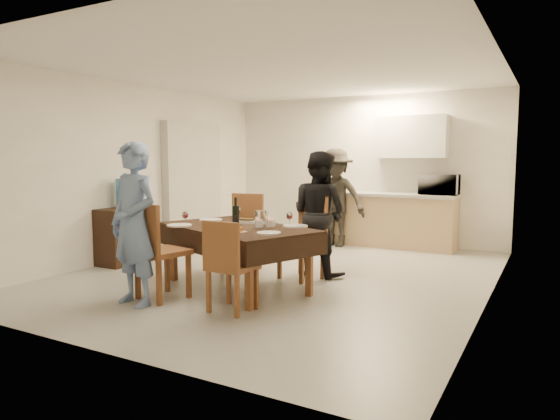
{
  "coord_description": "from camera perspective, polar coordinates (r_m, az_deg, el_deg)",
  "views": [
    {
      "loc": [
        3.07,
        -5.59,
        1.51
      ],
      "look_at": [
        0.13,
        -0.3,
        0.87
      ],
      "focal_mm": 32.0,
      "sensor_mm": 36.0,
      "label": 1
    }
  ],
  "objects": [
    {
      "name": "wine_glass_c",
      "position": [
        6.09,
        -4.93,
        -0.43
      ],
      "size": [
        0.09,
        0.09,
        0.21
      ],
      "primitive_type": null,
      "color": "white",
      "rests_on": "dining_table"
    },
    {
      "name": "plate_far_right",
      "position": [
        5.7,
        1.76,
        -1.84
      ],
      "size": [
        0.28,
        0.28,
        0.02
      ],
      "primitive_type": "cylinder",
      "color": "white",
      "rests_on": "dining_table"
    },
    {
      "name": "plate_far_left",
      "position": [
        6.34,
        -7.93,
        -1.1
      ],
      "size": [
        0.29,
        0.29,
        0.02
      ],
      "primitive_type": "cylinder",
      "color": "white",
      "rests_on": "dining_table"
    },
    {
      "name": "chair_far_left",
      "position": [
        6.55,
        -5.01,
        -1.76
      ],
      "size": [
        0.51,
        0.51,
        0.55
      ],
      "rotation": [
        0.0,
        0.0,
        3.24
      ],
      "color": "brown",
      "rests_on": "floor"
    },
    {
      "name": "wall_front",
      "position": [
        4.03,
        -20.78,
        2.68
      ],
      "size": [
        5.0,
        0.02,
        2.6
      ],
      "primitive_type": "cube",
      "color": "white",
      "rests_on": "floor"
    },
    {
      "name": "wine_glass_b",
      "position": [
        5.67,
        1.09,
        -1.09
      ],
      "size": [
        0.08,
        0.08,
        0.17
      ],
      "primitive_type": null,
      "color": "white",
      "rests_on": "dining_table"
    },
    {
      "name": "wine_bottle",
      "position": [
        5.8,
        -5.09,
        -0.15
      ],
      "size": [
        0.08,
        0.08,
        0.33
      ],
      "primitive_type": null,
      "color": "black",
      "rests_on": "dining_table"
    },
    {
      "name": "stub_partition",
      "position": [
        8.75,
        -9.91,
        2.92
      ],
      "size": [
        0.15,
        1.4,
        2.1
      ],
      "primitive_type": "cube",
      "color": "beige",
      "rests_on": "floor"
    },
    {
      "name": "plate_near_left",
      "position": [
        5.87,
        -11.45,
        -1.72
      ],
      "size": [
        0.28,
        0.28,
        0.02
      ],
      "primitive_type": "cylinder",
      "color": "white",
      "rests_on": "dining_table"
    },
    {
      "name": "plate_near_right",
      "position": [
        5.18,
        -1.28,
        -2.64
      ],
      "size": [
        0.25,
        0.25,
        0.01
      ],
      "primitive_type": "cylinder",
      "color": "white",
      "rests_on": "dining_table"
    },
    {
      "name": "savoury_tart",
      "position": [
        5.38,
        -6.32,
        -2.16
      ],
      "size": [
        0.49,
        0.43,
        0.05
      ],
      "primitive_type": "cube",
      "rotation": [
        0.0,
        0.0,
        -0.36
      ],
      "color": "#D0843D",
      "rests_on": "dining_table"
    },
    {
      "name": "salad_bowl",
      "position": [
        5.74,
        -1.45,
        -1.48
      ],
      "size": [
        0.2,
        0.2,
        0.08
      ],
      "primitive_type": "cylinder",
      "color": "white",
      "rests_on": "dining_table"
    },
    {
      "name": "person_near",
      "position": [
        5.28,
        -16.34,
        -1.53
      ],
      "size": [
        0.66,
        0.48,
        1.67
      ],
      "primitive_type": "imported",
      "rotation": [
        0.0,
        0.0,
        -0.14
      ],
      "color": "#627CB1",
      "rests_on": "floor"
    },
    {
      "name": "mushroom_dish",
      "position": [
        6.01,
        -3.85,
        -1.35
      ],
      "size": [
        0.21,
        0.21,
        0.04
      ],
      "primitive_type": "cylinder",
      "color": "white",
      "rests_on": "dining_table"
    },
    {
      "name": "chair_far_right",
      "position": [
        6.09,
        2.02,
        -2.25
      ],
      "size": [
        0.59,
        0.6,
        0.56
      ],
      "rotation": [
        0.0,
        0.0,
        2.84
      ],
      "color": "brown",
      "rests_on": "floor"
    },
    {
      "name": "upper_cabinet",
      "position": [
        8.7,
        14.71,
        8.07
      ],
      "size": [
        1.2,
        0.34,
        0.7
      ],
      "primitive_type": "cube",
      "color": "white",
      "rests_on": "wall_back"
    },
    {
      "name": "wine_glass_a",
      "position": [
        5.87,
        -10.78,
        -0.96
      ],
      "size": [
        0.08,
        0.08,
        0.17
      ],
      "primitive_type": null,
      "color": "white",
      "rests_on": "dining_table"
    },
    {
      "name": "microwave",
      "position": [
        8.45,
        17.75,
        2.78
      ],
      "size": [
        0.59,
        0.4,
        0.33
      ],
      "primitive_type": "imported",
      "rotation": [
        0.0,
        0.0,
        3.14
      ],
      "color": "white",
      "rests_on": "kitchen_worktop"
    },
    {
      "name": "chair_near_right",
      "position": [
        4.85,
        -6.04,
        -5.35
      ],
      "size": [
        0.42,
        0.42,
        0.49
      ],
      "rotation": [
        0.0,
        0.0,
        -0.01
      ],
      "color": "brown",
      "rests_on": "floor"
    },
    {
      "name": "person_far",
      "position": [
        6.38,
        4.45,
        -0.42
      ],
      "size": [
        0.88,
        0.75,
        1.59
      ],
      "primitive_type": "imported",
      "rotation": [
        0.0,
        0.0,
        2.92
      ],
      "color": "black",
      "rests_on": "floor"
    },
    {
      "name": "wall_back",
      "position": [
        9.13,
        9.4,
        4.63
      ],
      "size": [
        5.0,
        0.02,
        2.6
      ],
      "primitive_type": "cube",
      "color": "white",
      "rests_on": "floor"
    },
    {
      "name": "chair_near_left",
      "position": [
        5.38,
        -14.0,
        -3.52
      ],
      "size": [
        0.56,
        0.56,
        0.56
      ],
      "rotation": [
        0.0,
        0.0,
        -0.21
      ],
      "color": "brown",
      "rests_on": "floor"
    },
    {
      "name": "kitchen_base_cabinet",
      "position": [
        8.7,
        12.32,
        -1.24
      ],
      "size": [
        2.2,
        0.6,
        0.86
      ],
      "primitive_type": "cube",
      "color": "tan",
      "rests_on": "floor"
    },
    {
      "name": "water_pitcher",
      "position": [
        5.51,
        -2.22,
        -1.12
      ],
      "size": [
        0.13,
        0.13,
        0.21
      ],
      "primitive_type": "cylinder",
      "color": "white",
      "rests_on": "dining_table"
    },
    {
      "name": "ceiling",
      "position": [
        6.47,
        0.28,
        15.73
      ],
      "size": [
        5.0,
        6.0,
        0.02
      ],
      "primitive_type": "cube",
      "color": "white",
      "rests_on": "wall_back"
    },
    {
      "name": "floor",
      "position": [
        6.56,
        0.27,
        -7.28
      ],
      "size": [
        5.0,
        6.0,
        0.02
      ],
      "primitive_type": "cube",
      "color": "#A2A39E",
      "rests_on": "ground"
    },
    {
      "name": "dining_table",
      "position": [
        5.75,
        -4.94,
        -2.2
      ],
      "size": [
        2.11,
        1.68,
        0.72
      ],
      "rotation": [
        0.0,
        0.0,
        -0.37
      ],
      "color": "black",
      "rests_on": "floor"
    },
    {
      "name": "wall_right",
      "position": [
        5.63,
        23.24,
        3.42
      ],
      "size": [
        0.02,
        6.0,
        2.6
      ],
      "primitive_type": "cube",
      "color": "white",
      "rests_on": "floor"
    },
    {
      "name": "wall_left",
      "position": [
        7.9,
        -15.88,
        4.28
      ],
      "size": [
        0.02,
        6.0,
        2.6
      ],
      "primitive_type": "cube",
      "color": "white",
      "rests_on": "floor"
    },
    {
      "name": "kitchen_worktop",
      "position": [
        8.66,
        12.38,
        1.75
      ],
      "size": [
        2.24,
        0.64,
        0.05
      ],
      "primitive_type": "cube",
      "color": "#ACABA7",
      "rests_on": "kitchen_base_cabinet"
    },
    {
      "name": "water_jug",
      "position": [
        7.42,
        -17.19,
        1.84
      ],
      "size": [
        0.28,
        0.28,
        0.41
      ],
      "primitive_type": "cylinder",
      "color": "#3D80BF",
      "rests_on": "console"
    },
    {
      "name": "person_kitchen",
      "position": [
        8.51,
        6.33,
        1.4
      ],
      "size": [
        1.07,
        0.62,
        1.66
      ],
      "primitive_type": "imported",
      "color": "black",
      "rests_on": "floor"
    },
    {
      "name": "console",
      "position": [
        7.49,
        -17.04,
        -2.78
      ],
      "size": [
        0.43,
        0.86,
        0.8
      ],
      "primitive_type": "cube",
      "color": "black",
      "rests_on": "floor"
    }
  ]
}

